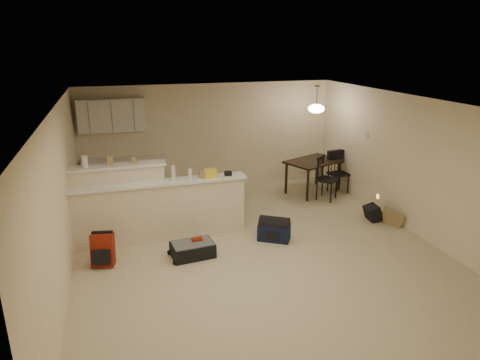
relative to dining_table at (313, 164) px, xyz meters
name	(u,v)px	position (x,y,z in m)	size (l,w,h in m)	color
room	(258,180)	(-2.20, -2.41, 0.57)	(7.00, 7.02, 2.50)	beige
breakfast_bar	(146,207)	(-3.96, -1.43, -0.08)	(3.08, 0.58, 1.39)	beige
upper_cabinets	(111,115)	(-4.40, 0.91, 1.22)	(1.40, 0.34, 0.70)	white
kitchen_counter	(127,180)	(-4.20, 0.78, -0.23)	(1.80, 0.60, 0.90)	white
thermostat	(367,135)	(0.79, -0.86, 0.82)	(0.02, 0.12, 0.12)	beige
jar	(85,162)	(-4.90, -1.29, 0.81)	(0.10, 0.10, 0.20)	silver
cereal_box	(110,161)	(-4.49, -1.29, 0.79)	(0.10, 0.07, 0.16)	#9C8150
small_box	(134,160)	(-4.10, -1.29, 0.77)	(0.08, 0.06, 0.12)	#9C8150
bottle_a	(173,173)	(-3.46, -1.51, 0.54)	(0.07, 0.07, 0.26)	silver
bottle_b	(190,174)	(-3.16, -1.51, 0.50)	(0.06, 0.06, 0.18)	silver
bag_lump	(210,173)	(-2.80, -1.51, 0.48)	(0.22, 0.18, 0.14)	#9C8150
pouch	(228,173)	(-2.46, -1.51, 0.45)	(0.12, 0.10, 0.08)	#9C8150
extra_item_x	(203,174)	(-2.93, -1.51, 0.47)	(0.11, 0.10, 0.12)	#9C8150
dining_table	(313,164)	(0.00, 0.00, 0.00)	(1.47, 1.25, 0.78)	black
pendant_lamp	(316,108)	(0.00, 0.00, 1.31)	(0.36, 0.36, 0.62)	brown
dining_chair_near	(327,178)	(0.10, -0.52, -0.19)	(0.43, 0.41, 0.99)	black
dining_chair_far	(339,173)	(0.59, -0.17, -0.20)	(0.42, 0.40, 0.97)	black
suitcase	(193,250)	(-3.31, -2.33, -0.57)	(0.69, 0.45, 0.23)	black
red_backpack	(103,250)	(-4.72, -2.20, -0.42)	(0.35, 0.22, 0.52)	maroon
navy_duffel	(274,232)	(-1.79, -2.14, -0.53)	(0.56, 0.31, 0.31)	#101732
black_daypack	(373,213)	(0.42, -1.87, -0.54)	(0.33, 0.24, 0.29)	black
cardboard_sheet	(392,218)	(0.62, -2.22, -0.52)	(0.43, 0.02, 0.32)	#9C8150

